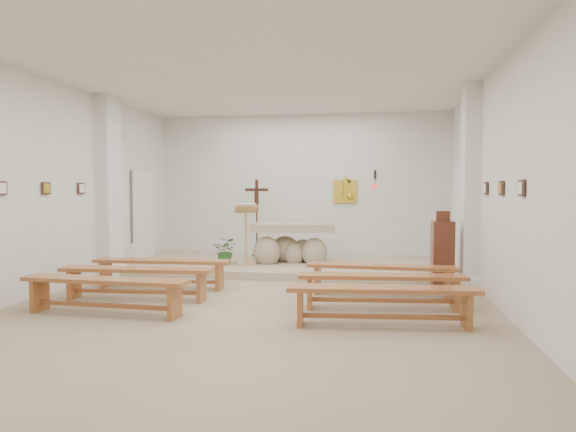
% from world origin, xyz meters
% --- Properties ---
extents(ground, '(7.00, 10.00, 0.00)m').
position_xyz_m(ground, '(0.00, 0.00, 0.00)').
color(ground, tan).
rests_on(ground, ground).
extents(wall_left, '(0.02, 10.00, 3.50)m').
position_xyz_m(wall_left, '(-3.49, 0.00, 1.75)').
color(wall_left, white).
rests_on(wall_left, ground).
extents(wall_right, '(0.02, 10.00, 3.50)m').
position_xyz_m(wall_right, '(3.49, 0.00, 1.75)').
color(wall_right, white).
rests_on(wall_right, ground).
extents(wall_back, '(7.00, 0.02, 3.50)m').
position_xyz_m(wall_back, '(0.00, 4.99, 1.75)').
color(wall_back, white).
rests_on(wall_back, ground).
extents(ceiling, '(7.00, 10.00, 0.02)m').
position_xyz_m(ceiling, '(0.00, 0.00, 3.49)').
color(ceiling, silver).
rests_on(ceiling, wall_back).
extents(sanctuary_platform, '(6.98, 3.00, 0.15)m').
position_xyz_m(sanctuary_platform, '(0.00, 3.50, 0.07)').
color(sanctuary_platform, '#C0AD94').
rests_on(sanctuary_platform, ground).
extents(pilaster_left, '(0.26, 0.55, 3.50)m').
position_xyz_m(pilaster_left, '(-3.37, 2.00, 1.75)').
color(pilaster_left, white).
rests_on(pilaster_left, ground).
extents(pilaster_right, '(0.26, 0.55, 3.50)m').
position_xyz_m(pilaster_right, '(3.37, 2.00, 1.75)').
color(pilaster_right, white).
rests_on(pilaster_right, ground).
extents(gold_wall_relief, '(0.55, 0.04, 0.55)m').
position_xyz_m(gold_wall_relief, '(1.05, 4.96, 1.65)').
color(gold_wall_relief, gold).
rests_on(gold_wall_relief, wall_back).
extents(sanctuary_lamp, '(0.11, 0.36, 0.44)m').
position_xyz_m(sanctuary_lamp, '(1.75, 4.71, 1.81)').
color(sanctuary_lamp, black).
rests_on(sanctuary_lamp, wall_back).
extents(station_frame_left_front, '(0.03, 0.20, 0.20)m').
position_xyz_m(station_frame_left_front, '(-3.47, -0.80, 1.72)').
color(station_frame_left_front, '#442B1E').
rests_on(station_frame_left_front, wall_left).
extents(station_frame_left_mid, '(0.03, 0.20, 0.20)m').
position_xyz_m(station_frame_left_mid, '(-3.47, 0.20, 1.72)').
color(station_frame_left_mid, '#442B1E').
rests_on(station_frame_left_mid, wall_left).
extents(station_frame_left_rear, '(0.03, 0.20, 0.20)m').
position_xyz_m(station_frame_left_rear, '(-3.47, 1.20, 1.72)').
color(station_frame_left_rear, '#442B1E').
rests_on(station_frame_left_rear, wall_left).
extents(station_frame_right_front, '(0.03, 0.20, 0.20)m').
position_xyz_m(station_frame_right_front, '(3.47, -0.80, 1.72)').
color(station_frame_right_front, '#442B1E').
rests_on(station_frame_right_front, wall_right).
extents(station_frame_right_mid, '(0.03, 0.20, 0.20)m').
position_xyz_m(station_frame_right_mid, '(3.47, 0.20, 1.72)').
color(station_frame_right_mid, '#442B1E').
rests_on(station_frame_right_mid, wall_right).
extents(station_frame_right_rear, '(0.03, 0.20, 0.20)m').
position_xyz_m(station_frame_right_rear, '(3.47, 1.20, 1.72)').
color(station_frame_right_rear, '#442B1E').
rests_on(station_frame_right_rear, wall_right).
extents(radiator_left, '(0.10, 0.85, 0.52)m').
position_xyz_m(radiator_left, '(-3.43, 2.70, 0.27)').
color(radiator_left, silver).
rests_on(radiator_left, ground).
extents(radiator_right, '(0.10, 0.85, 0.52)m').
position_xyz_m(radiator_right, '(3.43, 2.70, 0.27)').
color(radiator_right, silver).
rests_on(radiator_right, ground).
extents(altar, '(1.86, 0.98, 0.91)m').
position_xyz_m(altar, '(-0.00, 3.40, 0.50)').
color(altar, tan).
rests_on(altar, sanctuary_platform).
extents(lectern, '(0.54, 0.50, 1.27)m').
position_xyz_m(lectern, '(-0.87, 2.95, 0.78)').
color(lectern, tan).
rests_on(lectern, sanctuary_platform).
extents(crucifix_stand, '(0.54, 0.23, 1.78)m').
position_xyz_m(crucifix_stand, '(-0.95, 4.30, 1.18)').
color(crucifix_stand, '#371A11').
rests_on(crucifix_stand, sanctuary_platform).
extents(potted_plant, '(0.50, 0.44, 0.55)m').
position_xyz_m(potted_plant, '(-1.29, 2.93, 0.43)').
color(potted_plant, '#2A5E25').
rests_on(potted_plant, sanctuary_platform).
extents(donation_pedestal, '(0.37, 0.37, 1.33)m').
position_xyz_m(donation_pedestal, '(2.92, 1.89, 0.59)').
color(donation_pedestal, '#5C2C1A').
rests_on(donation_pedestal, ground).
extents(bench_left_front, '(2.37, 0.46, 0.50)m').
position_xyz_m(bench_left_front, '(-1.85, 0.98, 0.37)').
color(bench_left_front, '#AA6231').
rests_on(bench_left_front, ground).
extents(bench_right_front, '(2.38, 0.49, 0.50)m').
position_xyz_m(bench_right_front, '(1.85, 0.98, 0.37)').
color(bench_right_front, '#AA6231').
rests_on(bench_right_front, ground).
extents(bench_left_second, '(2.38, 0.52, 0.50)m').
position_xyz_m(bench_left_second, '(-1.85, 0.03, 0.37)').
color(bench_left_second, '#AA6231').
rests_on(bench_left_second, ground).
extents(bench_right_second, '(2.39, 0.59, 0.50)m').
position_xyz_m(bench_right_second, '(1.85, 0.03, 0.37)').
color(bench_right_second, '#AA6231').
rests_on(bench_right_second, ground).
extents(bench_left_third, '(2.38, 0.49, 0.50)m').
position_xyz_m(bench_left_third, '(-1.85, -0.91, 0.37)').
color(bench_left_third, '#AA6231').
rests_on(bench_left_third, ground).
extents(bench_right_third, '(2.38, 0.59, 0.50)m').
position_xyz_m(bench_right_third, '(1.85, -0.91, 0.37)').
color(bench_right_third, '#AA6231').
rests_on(bench_right_third, ground).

